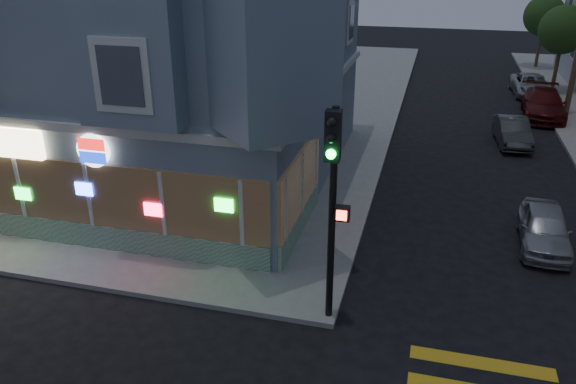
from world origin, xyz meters
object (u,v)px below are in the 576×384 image
at_px(street_tree_far, 544,16).
at_px(traffic_signal, 333,184).
at_px(street_tree_near, 563,30).
at_px(parked_car_a, 544,228).
at_px(parked_car_c, 544,104).
at_px(parked_car_b, 512,132).
at_px(parked_car_d, 531,85).

height_order(street_tree_far, traffic_signal, traffic_signal).
xyz_separation_m(street_tree_near, street_tree_far, (0.00, 8.00, 0.00)).
bearing_deg(parked_car_a, traffic_signal, -132.50).
height_order(street_tree_far, parked_car_a, street_tree_far).
bearing_deg(parked_car_a, parked_car_c, 85.39).
height_order(parked_car_a, parked_car_c, parked_car_c).
bearing_deg(parked_car_a, parked_car_b, 93.05).
height_order(street_tree_near, parked_car_a, street_tree_near).
distance_m(parked_car_a, parked_car_c, 15.77).
bearing_deg(parked_car_b, parked_car_c, 64.45).
xyz_separation_m(parked_car_b, parked_car_d, (2.10, 10.55, 0.02)).
distance_m(parked_car_a, parked_car_d, 20.93).
xyz_separation_m(parked_car_c, parked_car_d, (0.00, 5.20, -0.11)).
height_order(parked_car_c, traffic_signal, traffic_signal).
bearing_deg(street_tree_far, parked_car_c, -95.92).
xyz_separation_m(parked_car_c, traffic_signal, (-7.88, -21.30, 3.06)).
xyz_separation_m(street_tree_far, parked_car_c, (-1.50, -14.46, -3.18)).
xyz_separation_m(parked_car_b, parked_car_c, (2.10, 5.35, 0.12)).
bearing_deg(parked_car_b, street_tree_near, 68.94).
bearing_deg(parked_car_d, traffic_signal, -109.23).
height_order(parked_car_b, parked_car_c, parked_car_c).
bearing_deg(street_tree_near, street_tree_far, 90.00).
distance_m(street_tree_near, parked_car_d, 3.83).
relative_size(parked_car_d, traffic_signal, 0.86).
bearing_deg(parked_car_a, street_tree_near, 83.79).
bearing_deg(parked_car_b, parked_car_a, -94.11).
bearing_deg(street_tree_far, parked_car_a, -96.82).
xyz_separation_m(parked_car_b, traffic_signal, (-5.78, -15.95, 3.19)).
bearing_deg(street_tree_near, parked_car_d, -139.94).
bearing_deg(parked_car_d, parked_car_c, -92.67).
distance_m(street_tree_near, parked_car_a, 22.62).
xyz_separation_m(street_tree_far, parked_car_a, (-3.60, -30.09, -3.32)).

